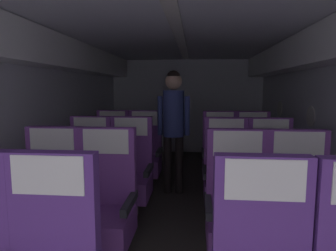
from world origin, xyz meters
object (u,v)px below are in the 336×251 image
object	(u,v)px
seat_d_left_aisle	(144,156)
flight_attendant	(174,118)
seat_b_right_aisle	(299,215)
seat_c_left_window	(89,173)
seat_d_right_aisle	(253,158)
seat_c_left_aisle	(130,174)
seat_b_left_aisle	(104,208)
seat_d_left_window	(111,155)
seat_c_right_aisle	(271,178)
seat_b_right_window	(237,213)
seat_d_right_window	(220,157)
seat_b_left_window	(50,206)
seat_c_right_window	(226,177)

from	to	relation	value
seat_d_left_aisle	flight_attendant	world-z (taller)	flight_attendant
seat_b_right_aisle	seat_d_left_aisle	bearing A→B (deg)	129.41
seat_c_left_window	seat_d_right_aisle	world-z (taller)	same
seat_b_right_aisle	flight_attendant	bearing A→B (deg)	122.66
seat_c_left_aisle	seat_b_left_aisle	bearing A→B (deg)	-90.13
seat_b_left_aisle	seat_d_right_aisle	world-z (taller)	same
flight_attendant	seat_d_left_window	bearing A→B (deg)	-5.70
seat_c_left_aisle	seat_d_left_aisle	xyz separation A→B (m)	(0.00, 0.91, 0.00)
seat_c_left_aisle	seat_c_right_aisle	xyz separation A→B (m)	(1.53, -0.00, 0.00)
seat_b_right_window	seat_d_left_aisle	size ratio (longest dim) A/B	1.00
seat_b_right_aisle	seat_b_left_aisle	bearing A→B (deg)	-179.61
seat_b_right_aisle	seat_d_right_window	xyz separation A→B (m)	(-0.45, 1.84, 0.00)
seat_d_left_aisle	seat_d_right_window	bearing A→B (deg)	0.04
flight_attendant	seat_c_left_aisle	bearing A→B (deg)	64.48
seat_b_left_window	seat_c_right_window	world-z (taller)	same
seat_b_left_aisle	seat_c_left_window	bearing A→B (deg)	116.76
seat_b_left_aisle	seat_b_right_window	xyz separation A→B (m)	(1.05, 0.00, 0.00)
seat_c_left_aisle	seat_d_right_window	world-z (taller)	same
seat_b_left_aisle	seat_c_left_aisle	world-z (taller)	same
seat_c_left_aisle	seat_c_right_window	size ratio (longest dim) A/B	1.00
flight_attendant	seat_b_right_window	bearing A→B (deg)	114.14
seat_b_left_window	seat_c_right_aisle	bearing A→B (deg)	24.80
seat_d_left_aisle	seat_d_right_aisle	world-z (taller)	same
seat_b_right_window	seat_b_left_aisle	bearing A→B (deg)	-179.75
seat_d_left_aisle	flight_attendant	bearing A→B (deg)	-19.52
seat_b_right_window	seat_d_right_aisle	distance (m)	1.91
seat_b_right_window	seat_c_left_aisle	distance (m)	1.41
seat_d_left_aisle	seat_c_left_window	bearing A→B (deg)	-117.46
seat_c_right_window	seat_d_right_window	distance (m)	0.92
seat_c_right_window	seat_b_left_window	bearing A→B (deg)	-148.85
seat_d_left_window	seat_c_left_window	bearing A→B (deg)	-90.04
seat_c_right_aisle	seat_d_left_aisle	world-z (taller)	same
seat_b_left_window	seat_c_left_window	size ratio (longest dim) A/B	1.00
seat_b_left_window	seat_c_left_window	world-z (taller)	same
seat_c_left_aisle	seat_d_right_window	distance (m)	1.40
seat_b_right_aisle	seat_c_right_aisle	world-z (taller)	same
seat_b_right_aisle	seat_c_left_window	distance (m)	2.19
seat_c_right_window	seat_d_left_aisle	distance (m)	1.40
seat_b_left_aisle	seat_b_right_aisle	xyz separation A→B (m)	(1.52, 0.01, 0.00)
seat_c_left_window	seat_d_right_window	xyz separation A→B (m)	(1.54, 0.92, 0.00)
seat_b_left_aisle	seat_c_left_window	xyz separation A→B (m)	(-0.47, 0.94, 0.00)
seat_b_left_aisle	seat_d_right_window	xyz separation A→B (m)	(1.07, 1.85, 0.00)
seat_b_right_window	seat_d_left_window	bearing A→B (deg)	129.46
seat_b_left_window	seat_d_right_aisle	size ratio (longest dim) A/B	1.00
seat_b_left_window	seat_d_left_aisle	world-z (taller)	same
seat_b_right_aisle	seat_d_right_aisle	xyz separation A→B (m)	(0.00, 1.84, 0.00)
seat_b_left_window	seat_c_right_window	bearing A→B (deg)	31.15
seat_c_right_window	seat_d_right_window	bearing A→B (deg)	89.62
seat_d_left_aisle	seat_d_right_window	world-z (taller)	same
seat_b_right_aisle	seat_d_left_aisle	size ratio (longest dim) A/B	1.00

